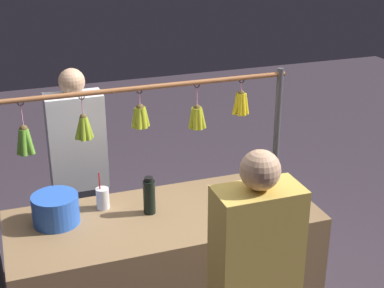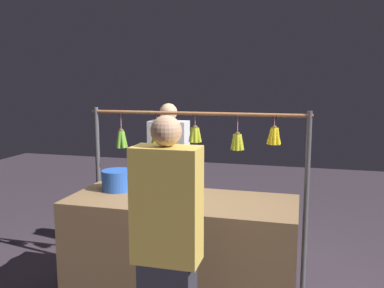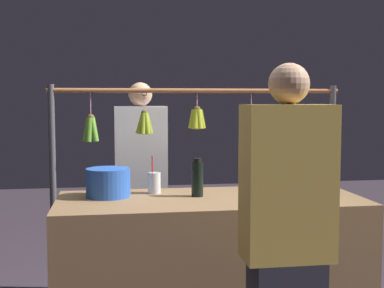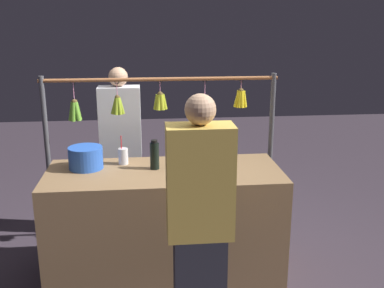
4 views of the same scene
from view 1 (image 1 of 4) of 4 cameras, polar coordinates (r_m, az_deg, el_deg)
The scene contains 6 objects.
market_counter at distance 3.71m, azimuth -2.70°, elevation -13.19°, with size 1.86×0.76×0.91m, color olive.
display_rack at distance 3.77m, azimuth -4.98°, elevation -0.45°, with size 2.03×0.12×1.61m.
water_bottle at distance 3.44m, azimuth -4.29°, elevation -5.20°, with size 0.07×0.07×0.24m.
blue_bucket at distance 3.43m, azimuth -13.44°, elevation -6.34°, with size 0.27×0.27×0.18m, color blue.
drink_cup at distance 3.55m, azimuth -8.90°, elevation -5.37°, with size 0.08×0.08×0.24m.
vendor_person at distance 4.17m, azimuth -11.11°, elevation -3.66°, with size 0.39×0.21×1.64m.
Camera 1 is at (0.84, 2.89, 2.62)m, focal length 53.50 mm.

